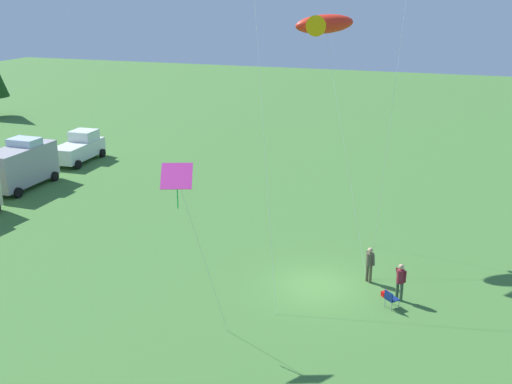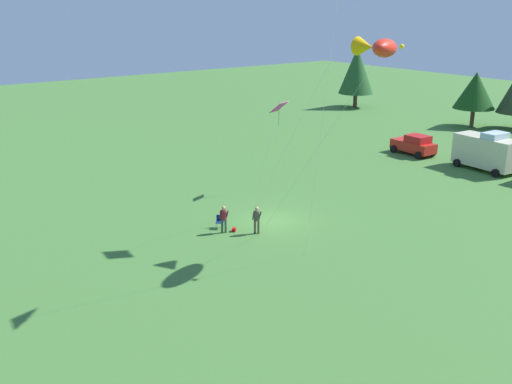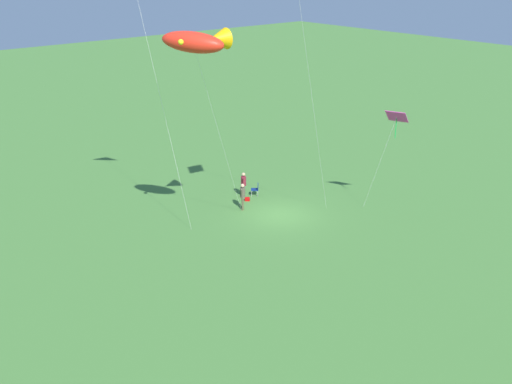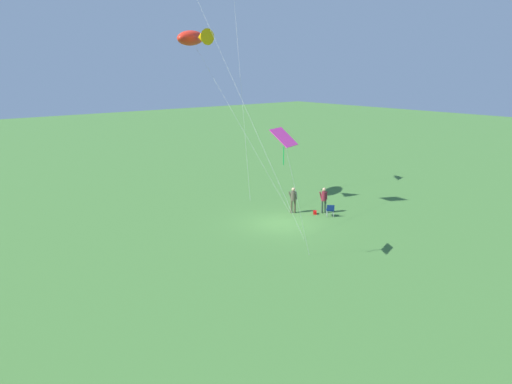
% 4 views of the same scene
% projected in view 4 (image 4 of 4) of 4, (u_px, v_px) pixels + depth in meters
% --- Properties ---
extents(ground_plane, '(160.00, 160.00, 0.00)m').
position_uv_depth(ground_plane, '(281.00, 223.00, 31.12)').
color(ground_plane, '#407232').
extents(person_kite_flyer, '(0.52, 0.53, 1.74)m').
position_uv_depth(person_kite_flyer, '(293.00, 198.00, 33.14)').
color(person_kite_flyer, '#4E4B33').
rests_on(person_kite_flyer, ground).
extents(folding_chair, '(0.68, 0.68, 0.82)m').
position_uv_depth(folding_chair, '(330.00, 209.00, 32.42)').
color(folding_chair, navy).
rests_on(folding_chair, ground).
extents(person_spectator, '(0.48, 0.53, 1.74)m').
position_uv_depth(person_spectator, '(324.00, 198.00, 33.10)').
color(person_spectator, '#395139').
rests_on(person_spectator, ground).
extents(backpack_on_grass, '(0.38, 0.38, 0.22)m').
position_uv_depth(backpack_on_grass, '(315.00, 212.00, 33.08)').
color(backpack_on_grass, red).
rests_on(backpack_on_grass, ground).
extents(kite_large_fish, '(7.08, 5.39, 11.92)m').
position_uv_depth(kite_large_fish, '(194.00, 38.00, 32.43)').
color(kite_large_fish, red).
rests_on(kite_large_fish, ground).
extents(kite_diamond_rainbow, '(1.28, 2.68, 6.72)m').
position_uv_depth(kite_diamond_rainbow, '(284.00, 139.00, 23.17)').
color(kite_diamond_rainbow, '#E135A0').
rests_on(kite_diamond_rainbow, ground).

